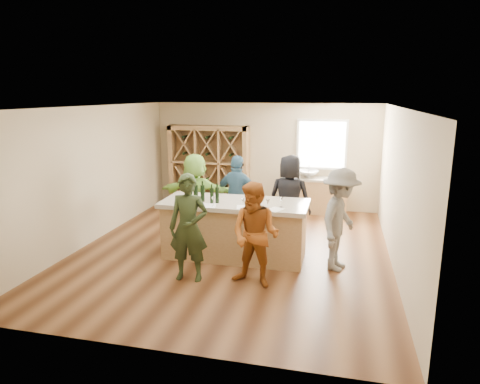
% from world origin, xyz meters
% --- Properties ---
extents(floor, '(6.00, 7.00, 0.10)m').
position_xyz_m(floor, '(0.00, 0.00, -0.05)').
color(floor, brown).
rests_on(floor, ground).
extents(ceiling, '(6.00, 7.00, 0.10)m').
position_xyz_m(ceiling, '(0.00, 0.00, 2.85)').
color(ceiling, white).
rests_on(ceiling, ground).
extents(wall_back, '(6.00, 0.10, 2.80)m').
position_xyz_m(wall_back, '(0.00, 3.55, 1.40)').
color(wall_back, '#C0AD8B').
rests_on(wall_back, ground).
extents(wall_front, '(6.00, 0.10, 2.80)m').
position_xyz_m(wall_front, '(0.00, -3.55, 1.40)').
color(wall_front, '#C0AD8B').
rests_on(wall_front, ground).
extents(wall_left, '(0.10, 7.00, 2.80)m').
position_xyz_m(wall_left, '(-3.05, 0.00, 1.40)').
color(wall_left, '#C0AD8B').
rests_on(wall_left, ground).
extents(wall_right, '(0.10, 7.00, 2.80)m').
position_xyz_m(wall_right, '(3.05, 0.00, 1.40)').
color(wall_right, '#C0AD8B').
rests_on(wall_right, ground).
extents(window_frame, '(1.30, 0.06, 1.30)m').
position_xyz_m(window_frame, '(1.50, 3.47, 1.75)').
color(window_frame, white).
rests_on(window_frame, wall_back).
extents(window_pane, '(1.18, 0.01, 1.18)m').
position_xyz_m(window_pane, '(1.50, 3.44, 1.75)').
color(window_pane, white).
rests_on(window_pane, wall_back).
extents(wine_rack, '(2.20, 0.45, 2.20)m').
position_xyz_m(wine_rack, '(-1.50, 3.27, 1.10)').
color(wine_rack, '#A0794C').
rests_on(wine_rack, floor).
extents(back_counter_base, '(1.60, 0.58, 0.86)m').
position_xyz_m(back_counter_base, '(1.40, 3.20, 0.43)').
color(back_counter_base, '#A0794C').
rests_on(back_counter_base, floor).
extents(back_counter_top, '(1.70, 0.62, 0.06)m').
position_xyz_m(back_counter_top, '(1.40, 3.20, 0.89)').
color(back_counter_top, '#B1A591').
rests_on(back_counter_top, back_counter_base).
extents(sink, '(0.54, 0.54, 0.19)m').
position_xyz_m(sink, '(1.20, 3.20, 1.01)').
color(sink, silver).
rests_on(sink, back_counter_top).
extents(faucet, '(0.02, 0.02, 0.30)m').
position_xyz_m(faucet, '(1.20, 3.38, 1.07)').
color(faucet, silver).
rests_on(faucet, back_counter_top).
extents(tasting_counter_base, '(2.60, 1.00, 1.00)m').
position_xyz_m(tasting_counter_base, '(0.11, -0.28, 0.50)').
color(tasting_counter_base, '#A0794C').
rests_on(tasting_counter_base, floor).
extents(tasting_counter_top, '(2.72, 1.12, 0.08)m').
position_xyz_m(tasting_counter_top, '(0.11, -0.28, 1.04)').
color(tasting_counter_top, '#B1A591').
rests_on(tasting_counter_top, tasting_counter_base).
extents(wine_bottle_a, '(0.08, 0.08, 0.27)m').
position_xyz_m(wine_bottle_a, '(-0.71, -0.38, 1.21)').
color(wine_bottle_a, black).
rests_on(wine_bottle_a, tasting_counter_top).
extents(wine_bottle_b, '(0.10, 0.10, 0.33)m').
position_xyz_m(wine_bottle_b, '(-0.55, -0.56, 1.25)').
color(wine_bottle_b, black).
rests_on(wine_bottle_b, tasting_counter_top).
extents(wine_bottle_c, '(0.08, 0.08, 0.31)m').
position_xyz_m(wine_bottle_c, '(-0.46, -0.43, 1.24)').
color(wine_bottle_c, black).
rests_on(wine_bottle_c, tasting_counter_top).
extents(wine_bottle_d, '(0.08, 0.08, 0.28)m').
position_xyz_m(wine_bottle_d, '(-0.26, -0.51, 1.22)').
color(wine_bottle_d, black).
rests_on(wine_bottle_d, tasting_counter_top).
extents(wine_bottle_e, '(0.09, 0.09, 0.29)m').
position_xyz_m(wine_bottle_e, '(-0.17, -0.46, 1.22)').
color(wine_bottle_e, black).
rests_on(wine_bottle_e, tasting_counter_top).
extents(wine_glass_a, '(0.08, 0.08, 0.16)m').
position_xyz_m(wine_glass_a, '(-0.17, -0.73, 1.16)').
color(wine_glass_a, white).
rests_on(wine_glass_a, tasting_counter_top).
extents(wine_glass_b, '(0.07, 0.07, 0.17)m').
position_xyz_m(wine_glass_b, '(0.37, -0.72, 1.17)').
color(wine_glass_b, white).
rests_on(wine_glass_b, tasting_counter_top).
extents(wine_glass_c, '(0.08, 0.08, 0.20)m').
position_xyz_m(wine_glass_c, '(0.81, -0.75, 1.18)').
color(wine_glass_c, white).
rests_on(wine_glass_c, tasting_counter_top).
extents(wine_glass_d, '(0.08, 0.08, 0.17)m').
position_xyz_m(wine_glass_d, '(0.52, -0.44, 1.16)').
color(wine_glass_d, white).
rests_on(wine_glass_d, tasting_counter_top).
extents(wine_glass_e, '(0.08, 0.08, 0.18)m').
position_xyz_m(wine_glass_e, '(1.01, -0.50, 1.17)').
color(wine_glass_e, white).
rests_on(wine_glass_e, tasting_counter_top).
extents(tasting_menu_a, '(0.31, 0.37, 0.00)m').
position_xyz_m(tasting_menu_a, '(-0.26, -0.69, 1.08)').
color(tasting_menu_a, white).
rests_on(tasting_menu_a, tasting_counter_top).
extents(tasting_menu_b, '(0.26, 0.32, 0.00)m').
position_xyz_m(tasting_menu_b, '(0.35, -0.65, 1.08)').
color(tasting_menu_b, white).
rests_on(tasting_menu_b, tasting_counter_top).
extents(tasting_menu_c, '(0.33, 0.38, 0.00)m').
position_xyz_m(tasting_menu_c, '(0.93, -0.68, 1.08)').
color(tasting_menu_c, white).
rests_on(tasting_menu_c, tasting_counter_top).
extents(person_near_left, '(0.68, 0.52, 1.79)m').
position_xyz_m(person_near_left, '(-0.37, -1.46, 0.90)').
color(person_near_left, '#263319').
rests_on(person_near_left, floor).
extents(person_near_right, '(0.91, 0.63, 1.70)m').
position_xyz_m(person_near_right, '(0.74, -1.43, 0.85)').
color(person_near_right, '#994C19').
rests_on(person_near_right, floor).
extents(person_server, '(0.87, 1.28, 1.81)m').
position_xyz_m(person_server, '(2.04, -0.45, 0.90)').
color(person_server, slate).
rests_on(person_server, floor).
extents(person_far_mid, '(1.13, 0.72, 1.79)m').
position_xyz_m(person_far_mid, '(-0.09, 0.79, 0.89)').
color(person_far_mid, '#335972').
rests_on(person_far_mid, floor).
extents(person_far_right, '(0.96, 0.70, 1.83)m').
position_xyz_m(person_far_right, '(1.00, 0.87, 0.91)').
color(person_far_right, black).
rests_on(person_far_right, floor).
extents(person_far_left, '(1.67, 0.61, 1.80)m').
position_xyz_m(person_far_left, '(-1.03, 0.80, 0.90)').
color(person_far_left, '#8CC64C').
rests_on(person_far_left, floor).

